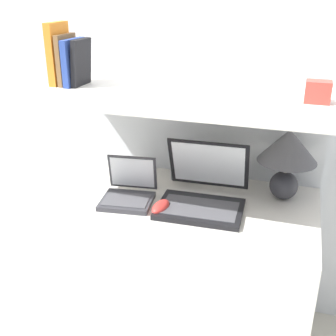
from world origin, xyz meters
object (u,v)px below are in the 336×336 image
table_lamp (288,153)px  book_orange (58,54)px  laptop_large (203,193)px  book_black (81,63)px  router_box (187,166)px  computer_mouse (161,207)px  book_blue (74,62)px  laptop_small (129,192)px  book_brown (67,60)px  shelf_gadget (318,92)px

table_lamp → book_orange: 1.04m
laptop_large → book_black: size_ratio=1.86×
router_box → book_black: 0.66m
computer_mouse → book_blue: 0.71m
table_lamp → book_blue: 0.96m
laptop_large → laptop_small: 0.31m
book_orange → book_brown: 0.04m
router_box → book_blue: size_ratio=0.69×
book_orange → book_black: (0.10, 0.00, -0.03)m
table_lamp → router_box: 0.47m
router_box → book_orange: 0.75m
laptop_large → book_blue: 0.77m
router_box → book_orange: book_orange is taller
laptop_small → shelf_gadget: 0.84m
computer_mouse → book_brown: size_ratio=0.58×
book_brown → shelf_gadget: (1.01, 0.00, -0.06)m
laptop_large → book_black: book_black is taller
computer_mouse → shelf_gadget: 0.73m
book_black → shelf_gadget: 0.95m
laptop_small → book_orange: (-0.35, 0.13, 0.54)m
laptop_small → book_brown: book_brown is taller
table_lamp → book_blue: size_ratio=1.63×
laptop_small → router_box: size_ratio=1.81×
router_box → book_black: size_ratio=0.69×
laptop_small → table_lamp: bearing=19.5°
table_lamp → book_brown: book_brown is taller
router_box → laptop_large: bearing=-60.3°
table_lamp → router_box: bearing=171.2°
computer_mouse → book_brown: book_brown is taller
book_brown → router_box: bearing=18.3°
book_orange → shelf_gadget: bearing=0.0°
book_orange → book_blue: (0.07, 0.00, -0.03)m
book_orange → shelf_gadget: size_ratio=2.83×
laptop_large → table_lamp: bearing=27.6°
book_orange → book_blue: book_orange is taller
router_box → book_blue: (-0.46, -0.16, 0.48)m
book_orange → laptop_large: bearing=-6.0°
table_lamp → book_brown: 1.00m
book_brown → book_black: 0.07m
table_lamp → book_orange: bearing=-174.5°
laptop_small → computer_mouse: 0.17m
laptop_large → router_box: (-0.13, 0.23, 0.01)m
table_lamp → book_brown: bearing=-174.3°
book_orange → table_lamp: bearing=5.5°
laptop_small → book_brown: size_ratio=1.15×
book_blue → table_lamp: bearing=5.9°
computer_mouse → book_brown: (-0.48, 0.18, 0.53)m
table_lamp → shelf_gadget: shelf_gadget is taller
laptop_small → router_box: bearing=58.6°
book_brown → laptop_small: bearing=-21.8°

